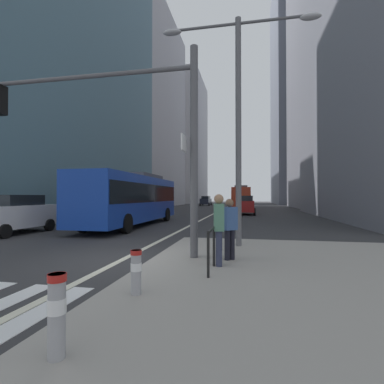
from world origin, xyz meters
name	(u,v)px	position (x,y,z in m)	size (l,w,h in m)	color
ground_plane	(210,216)	(0.00, 20.00, 0.00)	(160.00, 160.00, 0.00)	#303033
median_island	(336,279)	(5.50, -1.00, 0.07)	(9.00, 10.00, 0.15)	gray
lane_centre_line	(220,211)	(0.00, 30.00, 0.01)	(0.20, 80.00, 0.01)	beige
office_tower_left_mid	(145,110)	(-16.00, 44.75, 18.68)	(10.33, 25.93, 37.36)	#9E9EA3
office_tower_left_far	(179,142)	(-16.00, 72.74, 17.77)	(13.96, 20.15, 35.53)	#9E9EA3
office_tower_right_mid	(329,38)	(17.00, 42.69, 28.22)	(11.66, 16.43, 56.44)	gray
office_tower_right_far	(303,91)	(17.00, 66.31, 27.83)	(13.76, 22.80, 55.66)	slate
city_bus_blue_oncoming	(133,197)	(-3.59, 9.45, 1.84)	(2.72, 11.40, 3.40)	#14389E
sedan_white_oncoming	(14,214)	(-7.85, 4.57, 0.99)	(2.06, 4.31, 1.94)	silver
city_bus_red_receding	(241,197)	(2.62, 35.65, 1.84)	(2.89, 11.31, 3.40)	red
car_oncoming_mid	(206,201)	(-4.91, 50.76, 0.99)	(2.14, 4.29, 1.94)	#232838
car_receding_near	(245,205)	(3.38, 22.21, 0.99)	(2.10, 4.33, 1.94)	maroon
traffic_signal_gantry	(119,120)	(-0.16, 0.20, 4.14)	(6.78, 0.65, 6.00)	#515156
street_lamp_post	(238,99)	(3.31, 2.36, 5.28)	(5.50, 0.32, 8.00)	#56565B
bollard_front	(57,311)	(1.63, -5.00, 0.65)	(0.20, 0.20, 0.89)	#99999E
bollard_left	(136,269)	(1.70, -2.97, 0.58)	(0.20, 0.20, 0.77)	#99999E
pedestrian_railing	(216,235)	(2.80, -0.19, 0.84)	(0.06, 3.11, 0.98)	black
pedestrian_waiting	(230,226)	(3.14, 0.09, 1.06)	(0.44, 0.43, 1.65)	black
pedestrian_walking	(219,226)	(2.92, -0.62, 1.14)	(0.30, 0.41, 1.77)	#2D334C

